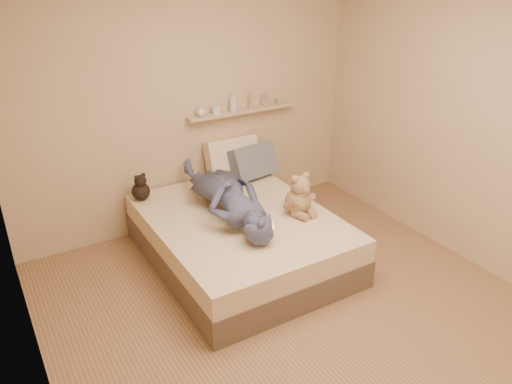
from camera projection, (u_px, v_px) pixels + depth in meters
room at (306, 160)px, 3.33m from camera, size 3.80×3.80×3.80m
bed at (240, 238)px, 4.51m from camera, size 1.50×1.90×0.45m
game_console at (262, 227)px, 3.88m from camera, size 0.20×0.10×0.07m
teddy_bear at (299, 197)px, 4.39m from camera, size 0.32×0.31×0.39m
dark_plush at (141, 189)px, 4.66m from camera, size 0.17×0.17×0.27m
pillow_cream at (233, 158)px, 5.15m from camera, size 0.56×0.29×0.43m
pillow_grey at (254, 161)px, 5.13m from camera, size 0.53×0.33×0.37m
person at (227, 195)px, 4.40m from camera, size 0.66×1.50×0.35m
wall_shelf at (242, 111)px, 5.10m from camera, size 1.20×0.12×0.03m
shelf_bottles at (233, 105)px, 5.01m from camera, size 1.00×0.12×0.19m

